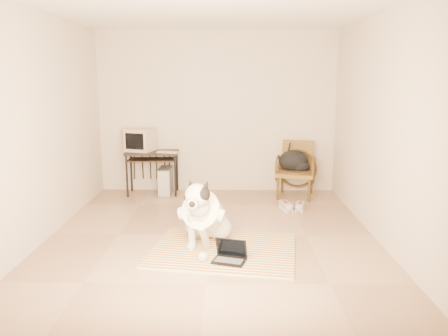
{
  "coord_description": "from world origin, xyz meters",
  "views": [
    {
      "loc": [
        0.22,
        -5.16,
        1.91
      ],
      "look_at": [
        0.15,
        -0.17,
        0.89
      ],
      "focal_mm": 35.0,
      "sensor_mm": 36.0,
      "label": 1
    }
  ],
  "objects_px": {
    "computer_desk": "(152,158)",
    "crt_monitor": "(140,140)",
    "laptop": "(230,255)",
    "pc_tower": "(166,181)",
    "backpack": "(295,162)",
    "dog": "(204,216)",
    "rattan_chair": "(296,169)"
  },
  "relations": [
    {
      "from": "laptop",
      "to": "computer_desk",
      "type": "height_order",
      "value": "computer_desk"
    },
    {
      "from": "computer_desk",
      "to": "backpack",
      "type": "height_order",
      "value": "backpack"
    },
    {
      "from": "dog",
      "to": "laptop",
      "type": "relative_size",
      "value": 3.08
    },
    {
      "from": "dog",
      "to": "laptop",
      "type": "xyz_separation_m",
      "value": [
        0.3,
        -0.52,
        -0.27
      ]
    },
    {
      "from": "laptop",
      "to": "computer_desk",
      "type": "relative_size",
      "value": 0.44
    },
    {
      "from": "pc_tower",
      "to": "dog",
      "type": "bearing_deg",
      "value": -71.0
    },
    {
      "from": "dog",
      "to": "rattan_chair",
      "type": "xyz_separation_m",
      "value": [
        1.38,
        2.14,
        0.11
      ]
    },
    {
      "from": "laptop",
      "to": "pc_tower",
      "type": "bearing_deg",
      "value": 111.18
    },
    {
      "from": "computer_desk",
      "to": "dog",
      "type": "bearing_deg",
      "value": -66.23
    },
    {
      "from": "dog",
      "to": "rattan_chair",
      "type": "height_order",
      "value": "rattan_chair"
    },
    {
      "from": "dog",
      "to": "pc_tower",
      "type": "bearing_deg",
      "value": 109.0
    },
    {
      "from": "rattan_chair",
      "to": "backpack",
      "type": "height_order",
      "value": "rattan_chair"
    },
    {
      "from": "dog",
      "to": "backpack",
      "type": "relative_size",
      "value": 2.44
    },
    {
      "from": "laptop",
      "to": "crt_monitor",
      "type": "relative_size",
      "value": 0.75
    },
    {
      "from": "computer_desk",
      "to": "crt_monitor",
      "type": "distance_m",
      "value": 0.36
    },
    {
      "from": "crt_monitor",
      "to": "rattan_chair",
      "type": "height_order",
      "value": "crt_monitor"
    },
    {
      "from": "rattan_chair",
      "to": "computer_desk",
      "type": "bearing_deg",
      "value": 177.0
    },
    {
      "from": "laptop",
      "to": "rattan_chair",
      "type": "relative_size",
      "value": 0.43
    },
    {
      "from": "computer_desk",
      "to": "backpack",
      "type": "distance_m",
      "value": 2.36
    },
    {
      "from": "dog",
      "to": "crt_monitor",
      "type": "distance_m",
      "value": 2.7
    },
    {
      "from": "pc_tower",
      "to": "rattan_chair",
      "type": "distance_m",
      "value": 2.18
    },
    {
      "from": "pc_tower",
      "to": "backpack",
      "type": "bearing_deg",
      "value": -4.04
    },
    {
      "from": "laptop",
      "to": "rattan_chair",
      "type": "height_order",
      "value": "rattan_chair"
    },
    {
      "from": "laptop",
      "to": "rattan_chair",
      "type": "xyz_separation_m",
      "value": [
        1.08,
        2.67,
        0.38
      ]
    },
    {
      "from": "laptop",
      "to": "dog",
      "type": "bearing_deg",
      "value": 119.89
    },
    {
      "from": "laptop",
      "to": "pc_tower",
      "type": "relative_size",
      "value": 0.82
    },
    {
      "from": "computer_desk",
      "to": "pc_tower",
      "type": "distance_m",
      "value": 0.45
    },
    {
      "from": "dog",
      "to": "crt_monitor",
      "type": "relative_size",
      "value": 2.32
    },
    {
      "from": "dog",
      "to": "pc_tower",
      "type": "xyz_separation_m",
      "value": [
        -0.78,
        2.28,
        -0.12
      ]
    },
    {
      "from": "pc_tower",
      "to": "crt_monitor",
      "type": "bearing_deg",
      "value": 169.43
    },
    {
      "from": "crt_monitor",
      "to": "backpack",
      "type": "relative_size",
      "value": 1.05
    },
    {
      "from": "dog",
      "to": "backpack",
      "type": "xyz_separation_m",
      "value": [
        1.35,
        2.12,
        0.24
      ]
    }
  ]
}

